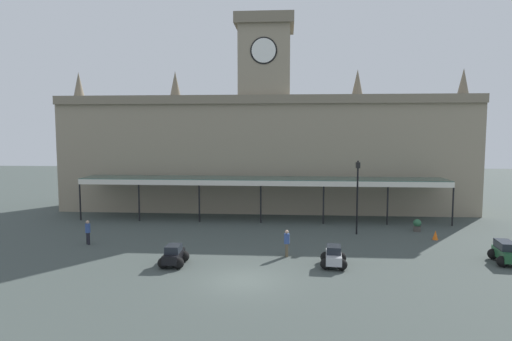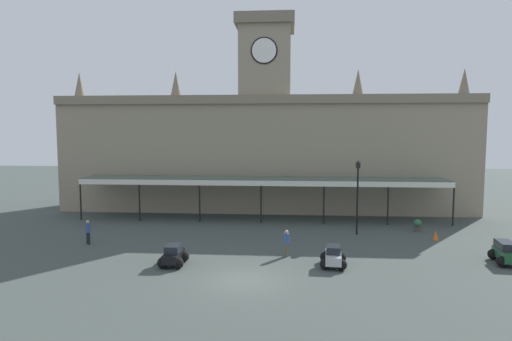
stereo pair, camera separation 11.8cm
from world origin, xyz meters
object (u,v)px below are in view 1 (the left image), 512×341
Objects in this scene: pedestrian_beside_cars at (88,231)px; traffic_cone at (435,235)px; car_black_sedan at (174,257)px; pedestrian_crossing_forecourt at (287,242)px; car_green_estate at (506,254)px; victorian_lamppost at (357,189)px; planter_near_kerb at (417,225)px; car_silver_sedan at (334,258)px.

pedestrian_beside_cars reaches higher than traffic_cone.
car_black_sedan is 18.55m from traffic_cone.
pedestrian_beside_cars and pedestrian_crossing_forecourt have the same top height.
pedestrian_beside_cars is (-26.45, 2.35, 0.34)m from car_green_estate.
victorian_lamppost is 5.80× the size of planter_near_kerb.
planter_near_kerb is (-0.54, 2.54, 0.16)m from traffic_cone.
planter_near_kerb is at bearing 51.34° from car_silver_sedan.
pedestrian_crossing_forecourt is 8.49m from victorian_lamppost.
car_silver_sedan is 10.35m from traffic_cone.
planter_near_kerb is at bearing 14.92° from victorian_lamppost.
planter_near_kerb is at bearing 109.47° from car_green_estate.
planter_near_kerb is (4.82, 1.29, -2.93)m from victorian_lamppost.
pedestrian_beside_cars reaches higher than car_green_estate.
car_green_estate is (10.16, 1.30, 0.06)m from car_silver_sedan.
traffic_cone is (17.13, 7.12, -0.17)m from car_black_sedan.
car_silver_sedan reaches higher than traffic_cone.
car_black_sedan is 19.46m from car_green_estate.
car_silver_sedan is 9.23m from car_black_sedan.
traffic_cone is at bearing 112.77° from car_green_estate.
victorian_lamppost reaches higher than car_green_estate.
car_green_estate is 5.83m from traffic_cone.
victorian_lamppost is at bearing 139.00° from car_green_estate.
car_green_estate is 1.40× the size of pedestrian_crossing_forecourt.
pedestrian_beside_cars is 1.74× the size of planter_near_kerb.
pedestrian_beside_cars is (-16.29, 3.65, 0.41)m from car_silver_sedan.
car_green_estate is (19.39, 1.76, 0.06)m from car_black_sedan.
victorian_lamppost reaches higher than traffic_cone.
car_silver_sedan is at bearing -139.86° from traffic_cone.
car_green_estate is at bearing -67.23° from traffic_cone.
car_green_estate reaches higher than car_silver_sedan.
planter_near_kerb is at bearing 36.61° from pedestrian_crossing_forecourt.
pedestrian_crossing_forecourt is (-12.86, 0.43, 0.34)m from car_green_estate.
car_silver_sedan is 0.38× the size of victorian_lamppost.
victorian_lamppost is (5.24, 6.19, 2.51)m from pedestrian_crossing_forecourt.
car_silver_sedan is 11.79m from planter_near_kerb.
car_black_sedan is at bearing -30.14° from pedestrian_beside_cars.
car_black_sedan is 0.88× the size of car_green_estate.
traffic_cone is at bearing 22.58° from car_black_sedan.
pedestrian_crossing_forecourt is at bearing 178.07° from car_green_estate.
victorian_lamppost reaches higher than car_black_sedan.
victorian_lamppost is at bearing -165.08° from planter_near_kerb.
car_silver_sedan and car_black_sedan have the same top height.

